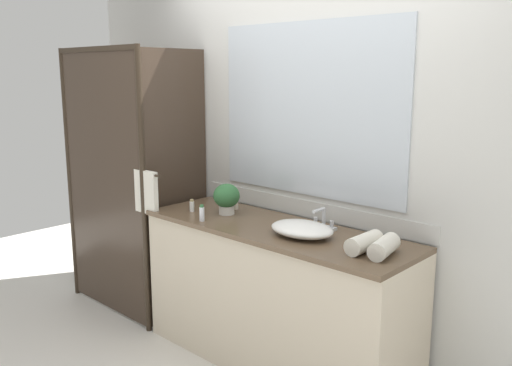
# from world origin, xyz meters

# --- Properties ---
(ground_plane) EXTENTS (8.00, 8.00, 0.00)m
(ground_plane) POSITION_xyz_m (0.00, 0.00, 0.00)
(ground_plane) COLOR silver
(wall_back_with_mirror) EXTENTS (4.40, 0.06, 2.60)m
(wall_back_with_mirror) POSITION_xyz_m (0.00, 0.34, 1.31)
(wall_back_with_mirror) COLOR silver
(wall_back_with_mirror) RESTS_ON ground_plane
(vanity_cabinet) EXTENTS (1.80, 0.58, 0.90)m
(vanity_cabinet) POSITION_xyz_m (0.00, 0.01, 0.45)
(vanity_cabinet) COLOR beige
(vanity_cabinet) RESTS_ON ground_plane
(shower_enclosure) EXTENTS (1.20, 0.59, 2.00)m
(shower_enclosure) POSITION_xyz_m (-1.28, -0.19, 1.03)
(shower_enclosure) COLOR #2D2319
(shower_enclosure) RESTS_ON ground_plane
(sink_basin) EXTENTS (0.39, 0.29, 0.08)m
(sink_basin) POSITION_xyz_m (0.24, -0.03, 0.94)
(sink_basin) COLOR white
(sink_basin) RESTS_ON vanity_cabinet
(faucet) EXTENTS (0.17, 0.12, 0.13)m
(faucet) POSITION_xyz_m (0.24, 0.17, 0.94)
(faucet) COLOR silver
(faucet) RESTS_ON vanity_cabinet
(potted_plant) EXTENTS (0.17, 0.17, 0.20)m
(potted_plant) POSITION_xyz_m (-0.43, 0.02, 1.01)
(potted_plant) COLOR beige
(potted_plant) RESTS_ON vanity_cabinet
(amenity_bottle_body_wash) EXTENTS (0.03, 0.03, 0.08)m
(amenity_bottle_body_wash) POSITION_xyz_m (-0.48, 0.15, 0.94)
(amenity_bottle_body_wash) COLOR silver
(amenity_bottle_body_wash) RESTS_ON vanity_cabinet
(amenity_bottle_lotion) EXTENTS (0.03, 0.03, 0.10)m
(amenity_bottle_lotion) POSITION_xyz_m (-0.42, -0.21, 0.95)
(amenity_bottle_lotion) COLOR silver
(amenity_bottle_lotion) RESTS_ON vanity_cabinet
(amenity_bottle_shampoo) EXTENTS (0.03, 0.03, 0.08)m
(amenity_bottle_shampoo) POSITION_xyz_m (-0.65, -0.10, 0.94)
(amenity_bottle_shampoo) COLOR white
(amenity_bottle_shampoo) RESTS_ON vanity_cabinet
(rolled_towel_near_edge) EXTENTS (0.14, 0.25, 0.10)m
(rolled_towel_near_edge) POSITION_xyz_m (0.76, -0.02, 0.95)
(rolled_towel_near_edge) COLOR silver
(rolled_towel_near_edge) RESTS_ON vanity_cabinet
(rolled_towel_middle) EXTENTS (0.10, 0.24, 0.10)m
(rolled_towel_middle) POSITION_xyz_m (0.65, -0.03, 0.95)
(rolled_towel_middle) COLOR silver
(rolled_towel_middle) RESTS_ON vanity_cabinet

